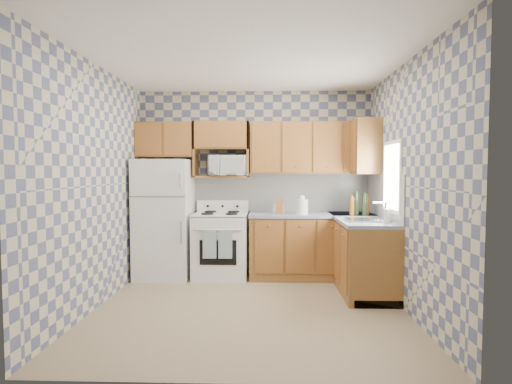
# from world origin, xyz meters

# --- Properties ---
(floor) EXTENTS (3.40, 3.40, 0.00)m
(floor) POSITION_xyz_m (0.00, 0.00, 0.00)
(floor) COLOR #8E7559
(floor) RESTS_ON ground
(back_wall) EXTENTS (3.40, 0.02, 2.70)m
(back_wall) POSITION_xyz_m (0.00, 1.60, 1.35)
(back_wall) COLOR #515778
(back_wall) RESTS_ON ground
(right_wall) EXTENTS (0.02, 3.20, 2.70)m
(right_wall) POSITION_xyz_m (1.70, 0.00, 1.35)
(right_wall) COLOR #515778
(right_wall) RESTS_ON ground
(backsplash_back) EXTENTS (2.60, 0.02, 0.56)m
(backsplash_back) POSITION_xyz_m (0.40, 1.59, 1.20)
(backsplash_back) COLOR white
(backsplash_back) RESTS_ON back_wall
(backsplash_right) EXTENTS (0.02, 1.60, 0.56)m
(backsplash_right) POSITION_xyz_m (1.69, 0.80, 1.20)
(backsplash_right) COLOR white
(backsplash_right) RESTS_ON right_wall
(refrigerator) EXTENTS (0.75, 0.70, 1.68)m
(refrigerator) POSITION_xyz_m (-1.27, 1.25, 0.84)
(refrigerator) COLOR silver
(refrigerator) RESTS_ON floor
(stove_body) EXTENTS (0.76, 0.65, 0.90)m
(stove_body) POSITION_xyz_m (-0.47, 1.28, 0.45)
(stove_body) COLOR silver
(stove_body) RESTS_ON floor
(cooktop) EXTENTS (0.76, 0.65, 0.02)m
(cooktop) POSITION_xyz_m (-0.47, 1.28, 0.91)
(cooktop) COLOR silver
(cooktop) RESTS_ON stove_body
(backguard) EXTENTS (0.76, 0.08, 0.17)m
(backguard) POSITION_xyz_m (-0.47, 1.55, 1.00)
(backguard) COLOR silver
(backguard) RESTS_ON cooktop
(dish_towel_left) EXTENTS (0.18, 0.02, 0.39)m
(dish_towel_left) POSITION_xyz_m (-0.58, 0.93, 0.54)
(dish_towel_left) COLOR navy
(dish_towel_left) RESTS_ON stove_body
(dish_towel_right) EXTENTS (0.18, 0.02, 0.39)m
(dish_towel_right) POSITION_xyz_m (-0.37, 0.93, 0.54)
(dish_towel_right) COLOR navy
(dish_towel_right) RESTS_ON stove_body
(base_cabinets_back) EXTENTS (1.75, 0.60, 0.88)m
(base_cabinets_back) POSITION_xyz_m (0.82, 1.30, 0.44)
(base_cabinets_back) COLOR brown
(base_cabinets_back) RESTS_ON floor
(base_cabinets_right) EXTENTS (0.60, 1.60, 0.88)m
(base_cabinets_right) POSITION_xyz_m (1.40, 0.80, 0.44)
(base_cabinets_right) COLOR brown
(base_cabinets_right) RESTS_ON floor
(countertop_back) EXTENTS (1.77, 0.63, 0.04)m
(countertop_back) POSITION_xyz_m (0.82, 1.30, 0.90)
(countertop_back) COLOR slate
(countertop_back) RESTS_ON base_cabinets_back
(countertop_right) EXTENTS (0.63, 1.60, 0.04)m
(countertop_right) POSITION_xyz_m (1.40, 0.80, 0.90)
(countertop_right) COLOR slate
(countertop_right) RESTS_ON base_cabinets_right
(upper_cabinets_back) EXTENTS (1.75, 0.33, 0.74)m
(upper_cabinets_back) POSITION_xyz_m (0.82, 1.44, 1.85)
(upper_cabinets_back) COLOR brown
(upper_cabinets_back) RESTS_ON back_wall
(upper_cabinets_fridge) EXTENTS (0.82, 0.33, 0.50)m
(upper_cabinets_fridge) POSITION_xyz_m (-1.29, 1.44, 1.97)
(upper_cabinets_fridge) COLOR brown
(upper_cabinets_fridge) RESTS_ON back_wall
(upper_cabinets_right) EXTENTS (0.33, 0.70, 0.74)m
(upper_cabinets_right) POSITION_xyz_m (1.53, 1.25, 1.85)
(upper_cabinets_right) COLOR brown
(upper_cabinets_right) RESTS_ON right_wall
(microwave_shelf) EXTENTS (0.80, 0.33, 0.03)m
(microwave_shelf) POSITION_xyz_m (-0.47, 1.44, 1.44)
(microwave_shelf) COLOR brown
(microwave_shelf) RESTS_ON back_wall
(microwave) EXTENTS (0.61, 0.49, 0.30)m
(microwave) POSITION_xyz_m (-0.40, 1.38, 1.60)
(microwave) COLOR silver
(microwave) RESTS_ON microwave_shelf
(sink) EXTENTS (0.48, 0.40, 0.03)m
(sink) POSITION_xyz_m (1.40, 0.45, 0.93)
(sink) COLOR #B7B7BC
(sink) RESTS_ON countertop_right
(window) EXTENTS (0.02, 0.66, 0.86)m
(window) POSITION_xyz_m (1.69, 0.45, 1.45)
(window) COLOR white
(window) RESTS_ON right_wall
(bottle_0) EXTENTS (0.07, 0.07, 0.31)m
(bottle_0) POSITION_xyz_m (1.40, 1.09, 1.07)
(bottle_0) COLOR black
(bottle_0) RESTS_ON countertop_back
(bottle_1) EXTENTS (0.07, 0.07, 0.29)m
(bottle_1) POSITION_xyz_m (1.50, 1.04, 1.06)
(bottle_1) COLOR black
(bottle_1) RESTS_ON countertop_back
(bottle_2) EXTENTS (0.07, 0.07, 0.27)m
(bottle_2) POSITION_xyz_m (1.55, 1.13, 1.05)
(bottle_2) COLOR brown
(bottle_2) RESTS_ON countertop_back
(bottle_3) EXTENTS (0.07, 0.07, 0.25)m
(bottle_3) POSITION_xyz_m (1.33, 1.04, 1.04)
(bottle_3) COLOR brown
(bottle_3) RESTS_ON countertop_back
(knife_block) EXTENTS (0.09, 0.09, 0.20)m
(knife_block) POSITION_xyz_m (0.36, 1.19, 1.02)
(knife_block) COLOR brown
(knife_block) RESTS_ON countertop_back
(electric_kettle) EXTENTS (0.16, 0.16, 0.21)m
(electric_kettle) POSITION_xyz_m (0.68, 1.16, 1.02)
(electric_kettle) COLOR silver
(electric_kettle) RESTS_ON countertop_back
(food_containers) EXTENTS (0.19, 0.19, 0.12)m
(food_containers) POSITION_xyz_m (0.36, 1.31, 0.98)
(food_containers) COLOR silver
(food_containers) RESTS_ON countertop_back
(soap_bottle) EXTENTS (0.06, 0.06, 0.17)m
(soap_bottle) POSITION_xyz_m (1.55, 0.20, 1.01)
(soap_bottle) COLOR silver
(soap_bottle) RESTS_ON countertop_right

